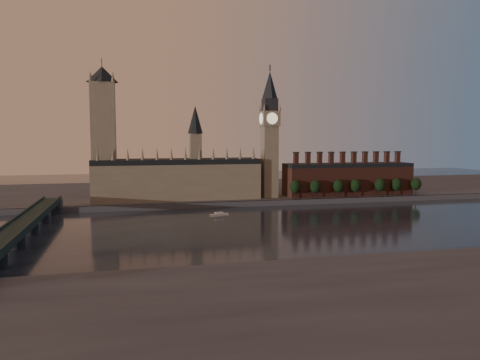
# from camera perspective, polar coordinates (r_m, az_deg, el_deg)

# --- Properties ---
(ground) EXTENTS (900.00, 900.00, 0.00)m
(ground) POSITION_cam_1_polar(r_m,az_deg,el_deg) (280.01, 8.24, -5.75)
(ground) COLOR black
(ground) RESTS_ON ground
(north_bank) EXTENTS (900.00, 182.00, 4.00)m
(north_bank) POSITION_cam_1_polar(r_m,az_deg,el_deg) (448.09, -0.19, -1.30)
(north_bank) COLOR #4D4D53
(north_bank) RESTS_ON ground
(palace_of_westminster) EXTENTS (130.00, 30.30, 74.00)m
(palace_of_westminster) POSITION_cam_1_polar(r_m,az_deg,el_deg) (373.41, -7.61, 0.36)
(palace_of_westminster) COLOR gray
(palace_of_westminster) RESTS_ON north_bank
(victoria_tower) EXTENTS (24.00, 24.00, 108.00)m
(victoria_tower) POSITION_cam_1_polar(r_m,az_deg,el_deg) (370.73, -16.31, 5.96)
(victoria_tower) COLOR gray
(victoria_tower) RESTS_ON north_bank
(big_ben) EXTENTS (15.00, 15.00, 107.00)m
(big_ben) POSITION_cam_1_polar(r_m,az_deg,el_deg) (382.09, 3.63, 5.79)
(big_ben) COLOR gray
(big_ben) RESTS_ON north_bank
(chimney_block) EXTENTS (110.00, 25.00, 37.00)m
(chimney_block) POSITION_cam_1_polar(r_m,az_deg,el_deg) (409.66, 13.00, 0.17)
(chimney_block) COLOR brown
(chimney_block) RESTS_ON north_bank
(embankment_tree_0) EXTENTS (8.60, 8.60, 14.88)m
(embankment_tree_0) POSITION_cam_1_polar(r_m,az_deg,el_deg) (375.75, 6.74, -0.85)
(embankment_tree_0) COLOR black
(embankment_tree_0) RESTS_ON north_bank
(embankment_tree_1) EXTENTS (8.60, 8.60, 14.88)m
(embankment_tree_1) POSITION_cam_1_polar(r_m,az_deg,el_deg) (380.34, 9.15, -0.81)
(embankment_tree_1) COLOR black
(embankment_tree_1) RESTS_ON north_bank
(embankment_tree_2) EXTENTS (8.60, 8.60, 14.88)m
(embankment_tree_2) POSITION_cam_1_polar(r_m,az_deg,el_deg) (388.90, 11.90, -0.72)
(embankment_tree_2) COLOR black
(embankment_tree_2) RESTS_ON north_bank
(embankment_tree_3) EXTENTS (8.60, 8.60, 14.88)m
(embankment_tree_3) POSITION_cam_1_polar(r_m,az_deg,el_deg) (395.66, 13.90, -0.66)
(embankment_tree_3) COLOR black
(embankment_tree_3) RESTS_ON north_bank
(embankment_tree_4) EXTENTS (8.60, 8.60, 14.88)m
(embankment_tree_4) POSITION_cam_1_polar(r_m,az_deg,el_deg) (405.63, 16.68, -0.59)
(embankment_tree_4) COLOR black
(embankment_tree_4) RESTS_ON north_bank
(embankment_tree_5) EXTENTS (8.60, 8.60, 14.88)m
(embankment_tree_5) POSITION_cam_1_polar(r_m,az_deg,el_deg) (414.84, 18.52, -0.51)
(embankment_tree_5) COLOR black
(embankment_tree_5) RESTS_ON north_bank
(embankment_tree_6) EXTENTS (8.60, 8.60, 14.88)m
(embankment_tree_6) POSITION_cam_1_polar(r_m,az_deg,el_deg) (423.66, 20.66, -0.46)
(embankment_tree_6) COLOR black
(embankment_tree_6) RESTS_ON north_bank
(westminster_bridge) EXTENTS (14.00, 200.00, 11.55)m
(westminster_bridge) POSITION_cam_1_polar(r_m,az_deg,el_deg) (262.05, -24.98, -5.29)
(westminster_bridge) COLOR #1E2F2A
(westminster_bridge) RESTS_ON ground
(river_boat) EXTENTS (13.75, 7.16, 2.64)m
(river_boat) POSITION_cam_1_polar(r_m,az_deg,el_deg) (316.46, -2.57, -4.24)
(river_boat) COLOR silver
(river_boat) RESTS_ON ground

